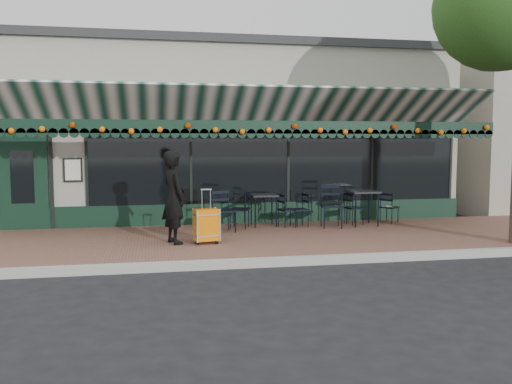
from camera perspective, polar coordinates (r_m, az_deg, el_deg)
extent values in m
plane|color=black|center=(9.48, 1.05, -7.75)|extent=(80.00, 80.00, 0.00)
cube|color=brown|center=(11.39, -1.04, -5.15)|extent=(18.00, 4.00, 0.15)
cube|color=#9E9E99|center=(9.39, 1.15, -7.41)|extent=(18.00, 0.16, 0.15)
cube|color=gray|center=(17.14, -4.50, 5.64)|extent=(12.00, 8.00, 4.50)
cube|color=black|center=(13.39, 2.57, 3.19)|extent=(9.20, 0.04, 2.00)
cube|color=black|center=(13.36, -23.34, 1.04)|extent=(1.10, 0.07, 2.20)
cube|color=silver|center=(13.11, -18.72, 2.22)|extent=(0.42, 0.04, 0.55)
cube|color=black|center=(11.72, -1.49, 6.86)|extent=(12.00, 0.03, 0.28)
cylinder|color=orange|center=(11.66, -1.45, 6.77)|extent=(11.60, 0.12, 0.12)
imported|color=black|center=(10.69, -8.64, -0.55)|extent=(0.65, 0.78, 1.82)
cube|color=orange|center=(10.65, -5.24, -3.46)|extent=(0.52, 0.36, 0.62)
cube|color=black|center=(10.71, -5.22, -5.27)|extent=(0.52, 0.36, 0.06)
cube|color=silver|center=(10.58, -5.26, -0.76)|extent=(0.21, 0.08, 0.38)
cube|color=black|center=(13.13, 11.17, 0.04)|extent=(0.67, 0.67, 0.04)
cylinder|color=black|center=(12.81, 10.44, -1.95)|extent=(0.03, 0.03, 0.79)
cylinder|color=black|center=(13.03, 12.75, -1.87)|extent=(0.03, 0.03, 0.79)
cylinder|color=black|center=(13.33, 9.56, -1.65)|extent=(0.03, 0.03, 0.79)
cylinder|color=black|center=(13.54, 11.80, -1.59)|extent=(0.03, 0.03, 0.79)
cube|color=black|center=(12.80, 0.83, -0.34)|extent=(0.61, 0.61, 0.04)
cylinder|color=black|center=(12.55, -0.08, -2.18)|extent=(0.03, 0.03, 0.71)
cylinder|color=black|center=(12.65, 2.19, -2.13)|extent=(0.03, 0.03, 0.71)
cylinder|color=black|center=(13.04, -0.50, -1.90)|extent=(0.03, 0.03, 0.71)
cylinder|color=black|center=(13.14, 1.69, -1.85)|extent=(0.03, 0.03, 0.71)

